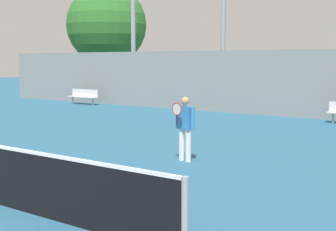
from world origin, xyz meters
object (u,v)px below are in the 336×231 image
(light_pole_center_back, at_px, (133,2))
(tree_green_broad, at_px, (107,25))
(tennis_player, at_px, (185,125))
(bench_courtside_far, at_px, (84,95))

(light_pole_center_back, bearing_deg, tree_green_broad, 140.77)
(tennis_player, height_order, light_pole_center_back, light_pole_center_back)
(bench_courtside_far, xyz_separation_m, tree_green_broad, (-5.06, 7.52, 4.53))
(light_pole_center_back, relative_size, tree_green_broad, 1.17)
(tennis_player, xyz_separation_m, bench_courtside_far, (-12.73, 9.24, -0.37))
(bench_courtside_far, relative_size, light_pole_center_back, 0.21)
(bench_courtside_far, bearing_deg, tree_green_broad, 123.94)
(bench_courtside_far, height_order, light_pole_center_back, light_pole_center_back)
(tree_green_broad, bearing_deg, light_pole_center_back, -39.23)
(bench_courtside_far, bearing_deg, light_pole_center_back, 28.13)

